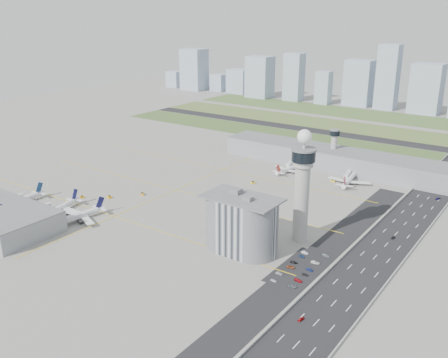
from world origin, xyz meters
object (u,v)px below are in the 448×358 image
Objects in this scene: airplane_far_a at (290,166)px; car_lot_0 at (274,281)px; secondary_tower at (334,145)px; admin_building at (241,224)px; car_hw_2 at (438,199)px; car_hw_4 at (440,174)px; car_lot_5 at (305,253)px; tug_0 at (82,197)px; tug_2 at (109,197)px; car_lot_2 at (291,267)px; car_hw_1 at (393,238)px; car_lot_9 at (310,270)px; car_lot_4 at (302,256)px; car_lot_10 at (315,262)px; car_lot_3 at (294,262)px; airplane_near_b at (59,205)px; car_lot_7 at (298,280)px; tug_3 at (142,194)px; car_lot_8 at (305,275)px; jet_bridge_far_0 at (293,163)px; airplane_far_b at (350,177)px; jet_bridge_far_1 at (349,174)px; car_lot_11 at (326,256)px; airplane_near_c at (77,213)px; jet_bridge_near_1 at (30,212)px; jet_bridge_near_2 at (60,224)px; airplane_near_a at (19,198)px; tug_1 at (76,213)px; car_lot_6 at (293,286)px; control_tower at (302,182)px; tug_5 at (333,181)px; tug_4 at (253,182)px; car_hw_0 at (301,319)px; jet_bridge_near_0 at (3,202)px.

airplane_far_a reaches higher than car_lot_0.
secondary_tower is 0.76× the size of admin_building.
car_hw_2 reaches higher than car_hw_4.
car_lot_5 is 132.58m from car_hw_2.
tug_2 is at bearing -115.96° from tug_0.
car_lot_2 is 1.23× the size of car_hw_1.
car_lot_2 is 9.53m from car_lot_9.
car_lot_10 is (8.98, -2.33, 0.07)m from car_lot_4.
airplane_near_b is at bearing 90.32° from car_lot_3.
tug_3 is at bearing 80.58° from car_lot_7.
car_lot_8 is (10.20, -16.57, -0.00)m from car_lot_4.
jet_bridge_far_0 is 3.10× the size of car_hw_2.
jet_bridge_far_1 is at bearing 13.79° from airplane_far_b.
car_lot_11 is at bearing -114.20° from car_hw_1.
airplane_near_b reaches higher than car_hw_4.
car_lot_5 is at bearing 20.30° from jet_bridge_far_0.
airplane_near_c is 199.53m from airplane_far_b.
jet_bridge_near_1 is at bearing 97.37° from car_lot_8.
airplane_near_c is 41.18m from tug_0.
jet_bridge_near_2 is (20.01, -14.52, -2.47)m from airplane_near_b.
airplane_near_a is 1.02× the size of airplane_near_b.
airplane_far_a is 9.12× the size of car_lot_3.
car_lot_7 is (10.34, -15.16, 0.07)m from car_lot_3.
car_lot_3 is at bearing -75.11° from tug_1.
airplane_near_a reaches higher than car_lot_5.
car_lot_9 is (-0.28, 5.72, 0.03)m from car_lot_8.
car_lot_6 is at bearing -91.92° from car_hw_2.
jet_bridge_far_0 is (-70.00, 124.00, -32.19)m from control_tower.
airplane_near_b is at bearing -55.17° from tug_5.
jet_bridge_far_0 is 176.65m from car_lot_2.
car_lot_11 is at bearing -7.32° from car_lot_0.
car_lot_8 is at bearing -105.39° from car_hw_1.
airplane_near_a is at bearing 108.40° from car_lot_4.
tug_4 reaches higher than car_lot_11.
car_lot_8 is at bearing -115.37° from car_lot_2.
tug_5 is (47.79, 38.87, 0.07)m from tug_4.
car_lot_6 is 1.24× the size of car_hw_1.
car_lot_8 is at bearing -66.96° from jet_bridge_near_2.
car_hw_2 is at bearing 95.38° from car_hw_0.
car_lot_5 is at bearing 27.49° from car_lot_7.
secondary_tower reaches higher than tug_1.
car_lot_10 is at bearing -94.45° from car_hw_2.
car_lot_10 is at bearing 12.83° from admin_building.
airplane_far_b is at bearing 16.84° from car_lot_4.
tug_4 is 116.91m from car_lot_5.
jet_bridge_near_0 reaches higher than car_lot_11.
car_lot_7 is 157.56m from car_hw_2.
jet_bridge_near_0 reaches higher than tug_4.
car_lot_4 is (-0.90, 13.91, -0.03)m from car_lot_2.
airplane_far_b is at bearing 19.97° from car_lot_7.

